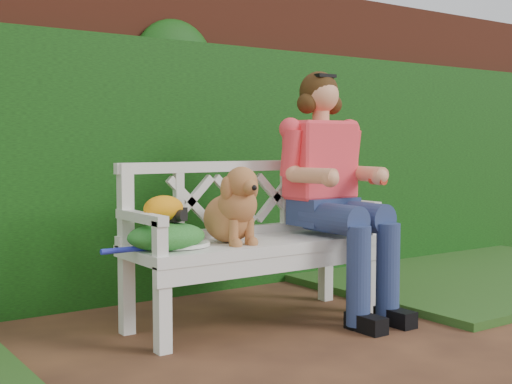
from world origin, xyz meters
TOP-DOWN VIEW (x-y plane):
  - ground at (0.00, 0.00)m, footprint 60.00×60.00m
  - brick_wall at (0.00, 1.90)m, footprint 10.00×0.30m
  - ivy_hedge at (0.00, 1.68)m, footprint 10.00×0.18m
  - grass_right at (2.40, 0.90)m, footprint 2.60×2.00m
  - garden_bench at (0.25, 0.75)m, footprint 1.59×0.63m
  - seated_woman at (0.75, 0.73)m, footprint 0.83×0.97m
  - dog at (0.06, 0.71)m, footprint 0.37×0.44m
  - tennis_racket at (-0.28, 0.72)m, footprint 0.68×0.49m
  - green_bag at (-0.34, 0.71)m, footprint 0.44×0.35m
  - camera_item at (-0.28, 0.71)m, footprint 0.13×0.11m
  - baseball_glove at (-0.34, 0.72)m, footprint 0.24×0.20m

SIDE VIEW (x-z plane):
  - ground at x=0.00m, z-range 0.00..0.00m
  - grass_right at x=2.40m, z-range 0.00..0.05m
  - garden_bench at x=0.25m, z-range 0.00..0.48m
  - tennis_racket at x=-0.28m, z-range 0.48..0.51m
  - green_bag at x=-0.34m, z-range 0.48..0.62m
  - camera_item at x=-0.28m, z-range 0.62..0.69m
  - baseball_glove at x=-0.34m, z-range 0.62..0.76m
  - dog at x=0.06m, z-range 0.48..0.91m
  - seated_woman at x=0.75m, z-range 0.00..1.46m
  - ivy_hedge at x=0.00m, z-range 0.00..1.70m
  - brick_wall at x=0.00m, z-range 0.00..2.20m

